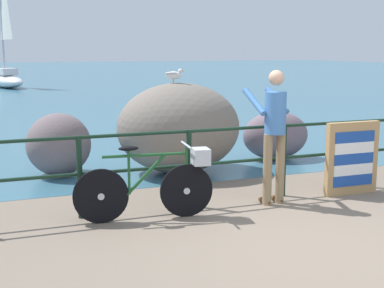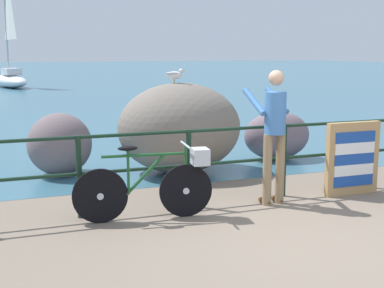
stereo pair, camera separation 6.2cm
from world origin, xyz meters
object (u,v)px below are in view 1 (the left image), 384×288
object	(u,v)px
breakwater_boulder_main	(179,128)
seagull	(174,74)
sailboat	(6,75)
folded_deckchair_stack	(352,158)
breakwater_boulder_right	(276,135)
breakwater_boulder_left	(59,144)
person_at_railing	(274,130)
bicycle	(157,182)

from	to	relation	value
breakwater_boulder_main	seagull	size ratio (longest dim) A/B	6.56
breakwater_boulder_main	seagull	bearing A→B (deg)	179.27
seagull	sailboat	xyz separation A→B (m)	(-1.99, 22.64, -0.93)
breakwater_boulder_main	sailboat	xyz separation A→B (m)	(-2.08, 22.64, -0.04)
folded_deckchair_stack	breakwater_boulder_right	bearing A→B (deg)	84.79
breakwater_boulder_main	breakwater_boulder_left	bearing A→B (deg)	166.28
breakwater_boulder_right	sailboat	world-z (taller)	sailboat
breakwater_boulder_left	seagull	world-z (taller)	seagull
breakwater_boulder_main	breakwater_boulder_right	distance (m)	2.12
breakwater_boulder_right	seagull	distance (m)	2.49
breakwater_boulder_left	person_at_railing	bearing A→B (deg)	-47.49
bicycle	person_at_railing	world-z (taller)	person_at_railing
sailboat	person_at_railing	bearing A→B (deg)	172.48
folded_deckchair_stack	breakwater_boulder_main	bearing A→B (deg)	129.82
seagull	folded_deckchair_stack	bearing A→B (deg)	-14.87
bicycle	breakwater_boulder_main	size ratio (longest dim) A/B	0.81
breakwater_boulder_left	sailboat	bearing A→B (deg)	90.41
breakwater_boulder_main	sailboat	size ratio (longest dim) A/B	0.34
folded_deckchair_stack	breakwater_boulder_left	xyz separation A→B (m)	(-3.75, 2.67, -0.01)
breakwater_boulder_main	breakwater_boulder_right	world-z (taller)	breakwater_boulder_main
person_at_railing	folded_deckchair_stack	size ratio (longest dim) A/B	1.71
folded_deckchair_stack	seagull	world-z (taller)	seagull
folded_deckchair_stack	breakwater_boulder_left	distance (m)	4.60
person_at_railing	sailboat	bearing A→B (deg)	1.46
breakwater_boulder_main	breakwater_boulder_left	world-z (taller)	breakwater_boulder_main
bicycle	breakwater_boulder_right	distance (m)	4.16
breakwater_boulder_main	sailboat	bearing A→B (deg)	95.24
bicycle	seagull	world-z (taller)	seagull
bicycle	folded_deckchair_stack	bearing A→B (deg)	8.83
folded_deckchair_stack	breakwater_boulder_main	size ratio (longest dim) A/B	0.50
breakwater_boulder_main	seagull	xyz separation A→B (m)	(-0.09, 0.00, 0.89)
seagull	bicycle	bearing A→B (deg)	-79.59
person_at_railing	sailboat	distance (m)	25.00
folded_deckchair_stack	breakwater_boulder_left	bearing A→B (deg)	144.60
breakwater_boulder_right	seagull	bearing A→B (deg)	-169.93
bicycle	breakwater_boulder_right	bearing A→B (deg)	47.03
breakwater_boulder_left	seagull	size ratio (longest dim) A/B	3.29
bicycle	person_at_railing	bearing A→B (deg)	9.70
breakwater_boulder_left	seagull	xyz separation A→B (m)	(1.83, -0.47, 1.13)
bicycle	seagull	bearing A→B (deg)	73.02
bicycle	breakwater_boulder_main	bearing A→B (deg)	71.22
bicycle	breakwater_boulder_right	xyz separation A→B (m)	(3.16, 2.69, -0.01)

